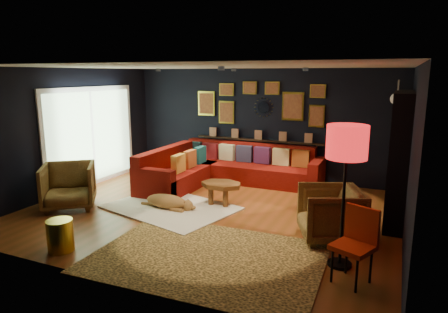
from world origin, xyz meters
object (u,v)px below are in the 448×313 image
at_px(coffee_table, 221,187).
at_px(armchair_right, 330,211).
at_px(gold_stool, 60,235).
at_px(orange_chair, 357,239).
at_px(pouf, 176,180).
at_px(dog, 166,199).
at_px(floor_lamp, 347,148).
at_px(sectional, 220,170).
at_px(armchair_left, 69,184).

xyz_separation_m(coffee_table, armchair_right, (2.18, -0.83, 0.09)).
distance_m(gold_stool, orange_chair, 4.03).
xyz_separation_m(pouf, dog, (0.50, -1.20, -0.01)).
relative_size(pouf, floor_lamp, 0.29).
bearing_deg(armchair_right, coffee_table, -133.76).
distance_m(sectional, armchair_right, 3.59).
bearing_deg(armchair_left, orange_chair, -44.55).
xyz_separation_m(pouf, armchair_left, (-1.20, -1.87, 0.26)).
bearing_deg(coffee_table, armchair_right, -20.74).
distance_m(orange_chair, floor_lamp, 1.11).
relative_size(coffee_table, armchair_right, 0.91).
xyz_separation_m(armchair_left, orange_chair, (5.21, -0.65, 0.08)).
xyz_separation_m(orange_chair, dog, (-3.51, 1.32, -0.35)).
relative_size(sectional, gold_stool, 7.46).
xyz_separation_m(coffee_table, pouf, (-1.34, 0.56, -0.15)).
distance_m(gold_stool, dog, 2.19).
relative_size(coffee_table, dog, 0.72).
distance_m(orange_chair, dog, 3.77).
height_order(orange_chair, dog, orange_chair).
bearing_deg(orange_chair, dog, -176.98).
relative_size(armchair_right, orange_chair, 0.98).
bearing_deg(gold_stool, armchair_right, 29.73).
distance_m(sectional, armchair_left, 3.29).
bearing_deg(dog, coffee_table, 37.61).
relative_size(coffee_table, gold_stool, 1.79).
bearing_deg(armchair_left, dog, -15.86).
distance_m(pouf, armchair_left, 2.24).
bearing_deg(gold_stool, floor_lamp, 17.27).
height_order(pouf, orange_chair, orange_chair).
bearing_deg(sectional, orange_chair, -45.07).
bearing_deg(sectional, dog, -95.28).
xyz_separation_m(pouf, gold_stool, (0.08, -3.35, 0.02)).
height_order(armchair_left, gold_stool, armchair_left).
xyz_separation_m(floor_lamp, dog, (-3.29, 1.00, -1.39)).
bearing_deg(orange_chair, pouf, 171.50).
bearing_deg(orange_chair, gold_stool, -144.43).
distance_m(pouf, orange_chair, 4.75).
xyz_separation_m(coffee_table, dog, (-0.84, -0.64, -0.16)).
bearing_deg(armchair_right, orange_chair, 0.32).
relative_size(sectional, dog, 3.00).
distance_m(pouf, dog, 1.30).
bearing_deg(floor_lamp, dog, 163.15).
bearing_deg(floor_lamp, orange_chair, -56.32).
xyz_separation_m(armchair_left, floor_lamp, (5.00, -0.32, 1.12)).
height_order(sectional, coffee_table, sectional).
height_order(sectional, armchair_left, armchair_left).
height_order(sectional, pouf, sectional).
bearing_deg(floor_lamp, armchair_right, 108.61).
bearing_deg(pouf, sectional, 49.76).
relative_size(orange_chair, dog, 0.81).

